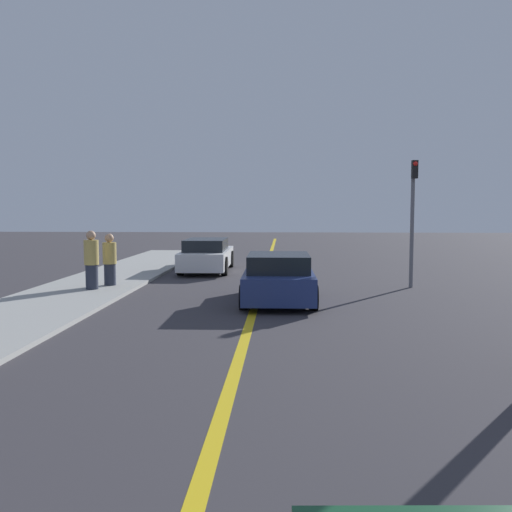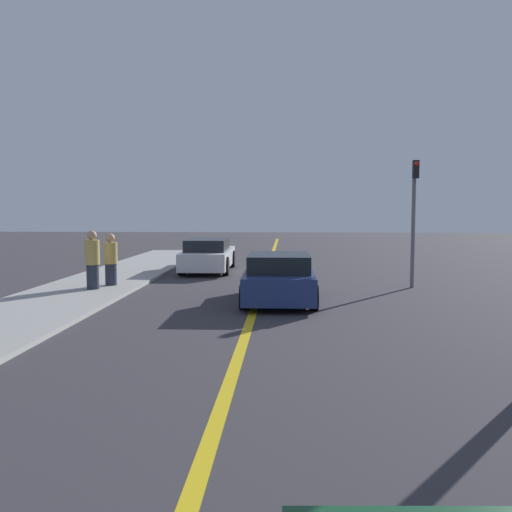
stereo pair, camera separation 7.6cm
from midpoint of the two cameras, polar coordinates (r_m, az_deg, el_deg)
road_center_line at (r=16.03m, az=0.35°, el=-4.09°), size 0.20×60.00×0.01m
sidewalk_left at (r=16.18m, az=-18.85°, el=-4.10°), size 3.05×33.97×0.10m
car_ahead_center at (r=15.04m, az=2.46°, el=-2.29°), size 1.95×3.88×1.29m
car_far_distant at (r=22.48m, az=-4.70°, el=0.09°), size 1.92×4.82×1.28m
pedestrian_far_standing at (r=17.42m, az=-15.92°, el=-0.41°), size 0.42×0.42×1.72m
pedestrian_by_sign at (r=18.16m, az=-14.21°, el=-0.38°), size 0.42×0.42×1.60m
traffic_light at (r=18.31m, az=15.63°, el=4.46°), size 0.18×0.40×3.94m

